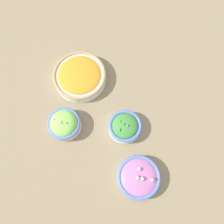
{
  "coord_description": "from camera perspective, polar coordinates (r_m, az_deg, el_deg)",
  "views": [
    {
      "loc": [
        -0.14,
        0.17,
        0.75
      ],
      "look_at": [
        0.0,
        0.0,
        0.03
      ],
      "focal_mm": 35.0,
      "sensor_mm": 36.0,
      "label": 1
    }
  ],
  "objects": [
    {
      "name": "ground_plane",
      "position": [
        0.78,
        -0.0,
        -0.65
      ],
      "size": [
        3.0,
        3.0,
        0.0
      ],
      "primitive_type": "plane",
      "color": "#75664C"
    },
    {
      "name": "bowl_broccoli",
      "position": [
        0.74,
        3.43,
        -3.77
      ],
      "size": [
        0.11,
        0.11,
        0.06
      ],
      "color": "white",
      "rests_on": "ground_plane"
    },
    {
      "name": "bowl_lettuce",
      "position": [
        0.76,
        -12.39,
        -3.06
      ],
      "size": [
        0.11,
        0.11,
        0.07
      ],
      "color": "beige",
      "rests_on": "ground_plane"
    },
    {
      "name": "bowl_carrots",
      "position": [
        0.82,
        -8.43,
        9.31
      ],
      "size": [
        0.19,
        0.19,
        0.05
      ],
      "color": "silver",
      "rests_on": "ground_plane"
    },
    {
      "name": "bowl_red_onion",
      "position": [
        0.73,
        6.97,
        -16.54
      ],
      "size": [
        0.14,
        0.14,
        0.05
      ],
      "color": "#B2C1CC",
      "rests_on": "ground_plane"
    }
  ]
}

